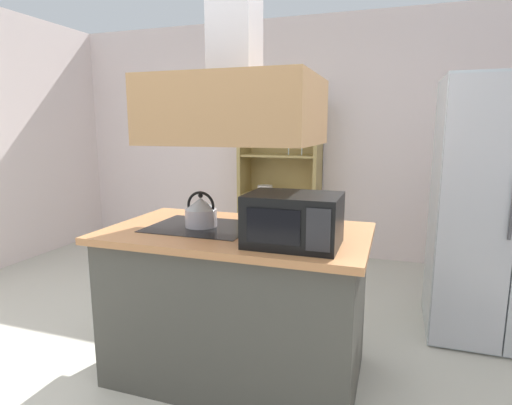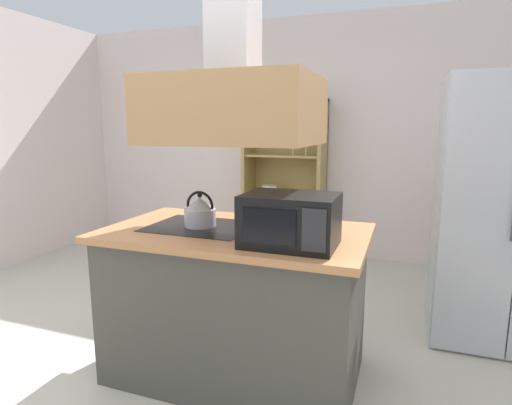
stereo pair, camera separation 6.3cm
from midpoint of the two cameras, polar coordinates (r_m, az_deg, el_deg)
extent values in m
plane|color=beige|center=(2.54, -8.64, -25.50)|extent=(7.80, 7.80, 0.00)
cube|color=silver|center=(4.90, 8.13, 8.66)|extent=(6.00, 0.12, 2.70)
cube|color=#44433C|center=(2.55, -2.06, -14.05)|extent=(1.43, 0.81, 0.86)
cube|color=#B87847|center=(2.40, -2.12, -4.22)|extent=(1.51, 0.89, 0.04)
cube|color=black|center=(2.49, -6.96, -3.27)|extent=(0.60, 0.48, 0.00)
cube|color=#AA7C4E|center=(2.33, -2.24, 12.48)|extent=(0.90, 0.70, 0.36)
cube|color=#B5C1C6|center=(3.34, 31.75, -1.08)|extent=(0.90, 0.72, 1.82)
cube|color=#B7BAC1|center=(2.94, 28.89, -2.18)|extent=(0.44, 0.03, 1.78)
cube|color=#A88E4F|center=(4.88, -0.63, 3.44)|extent=(0.04, 0.40, 1.80)
cube|color=#A88E4F|center=(4.65, 9.45, 2.96)|extent=(0.04, 0.40, 1.80)
cube|color=#A88E4F|center=(4.72, 4.43, 13.93)|extent=(0.91, 0.40, 0.03)
cube|color=#A88E4F|center=(4.93, 4.15, -6.74)|extent=(0.91, 0.40, 0.08)
cube|color=#A88E4F|center=(4.93, 4.89, 3.47)|extent=(0.91, 0.02, 1.80)
cube|color=#A88E4F|center=(4.77, 4.26, 1.08)|extent=(0.83, 0.36, 0.02)
cube|color=#A88E4F|center=(4.72, 4.33, 6.47)|extent=(0.83, 0.36, 0.02)
cylinder|color=white|center=(4.77, 2.21, 1.54)|extent=(0.18, 0.18, 0.05)
cylinder|color=white|center=(4.76, 2.21, 2.07)|extent=(0.17, 0.17, 0.05)
cylinder|color=silver|center=(4.65, 5.51, 7.28)|extent=(0.01, 0.01, 0.12)
cone|color=silver|center=(4.65, 5.53, 8.51)|extent=(0.07, 0.07, 0.08)
cylinder|color=silver|center=(4.62, 7.27, 7.22)|extent=(0.01, 0.01, 0.12)
cone|color=silver|center=(4.61, 7.30, 8.46)|extent=(0.07, 0.07, 0.08)
cylinder|color=#BFB8C0|center=(2.48, -6.99, -2.06)|extent=(0.19, 0.19, 0.10)
cone|color=#B0BAC3|center=(2.46, -7.03, -0.13)|extent=(0.18, 0.18, 0.07)
sphere|color=black|center=(2.45, -7.06, 0.98)|extent=(0.03, 0.03, 0.03)
torus|color=black|center=(2.46, -7.03, -0.45)|extent=(0.18, 0.02, 0.18)
cube|color=white|center=(2.57, 4.17, -2.62)|extent=(0.35, 0.26, 0.02)
cube|color=black|center=(2.06, 5.64, -2.40)|extent=(0.46, 0.34, 0.26)
cube|color=black|center=(1.92, 2.73, -3.36)|extent=(0.26, 0.01, 0.17)
cube|color=#262628|center=(1.87, 8.96, -3.85)|extent=(0.11, 0.01, 0.20)
camera|label=1|loc=(0.03, -89.33, 0.12)|focal=28.99mm
camera|label=2|loc=(0.03, 90.67, -0.12)|focal=28.99mm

